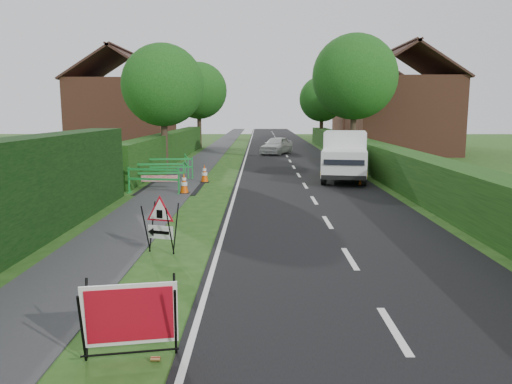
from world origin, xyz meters
name	(u,v)px	position (x,y,z in m)	size (l,w,h in m)	color
ground	(229,274)	(0.00, 0.00, 0.00)	(120.00, 120.00, 0.00)	#1F4513
road_surface	(281,147)	(2.50, 35.00, 0.00)	(6.00, 90.00, 0.02)	black
footpath	(219,147)	(-3.00, 35.00, 0.01)	(2.00, 90.00, 0.02)	#2D2D30
hedge_west_far	(171,161)	(-5.00, 22.00, 0.00)	(1.00, 24.00, 1.80)	#14380F
hedge_east	(376,173)	(6.50, 16.00, 0.00)	(1.20, 50.00, 1.50)	#14380F
house_west	(124,114)	(-10.00, 30.00, 2.90)	(7.50, 7.40, 7.88)	brown
house_east_a	(401,114)	(11.00, 28.00, 2.90)	(7.50, 7.40, 7.88)	brown
house_east_b	(372,113)	(12.00, 42.00, 2.90)	(7.50, 7.40, 7.88)	brown
tree_nw	(163,85)	(-4.60, 18.00, 4.48)	(4.40, 4.40, 6.70)	#2D2116
tree_ne	(355,77)	(6.40, 22.00, 5.17)	(5.20, 5.20, 7.79)	#2D2116
tree_fw	(199,91)	(-4.60, 34.00, 4.83)	(4.80, 4.80, 7.24)	#2D2116
tree_fe	(322,99)	(6.40, 38.00, 4.22)	(4.20, 4.20, 6.33)	#2D2116
red_rect_sign	(130,316)	(-1.05, -3.32, 0.57)	(1.26, 0.90, 0.99)	black
triangle_sign	(159,220)	(-1.62, 1.40, 0.76)	(0.94, 0.94, 1.09)	black
works_van	(345,155)	(4.44, 13.36, 1.16)	(2.67, 5.03, 2.18)	silver
traffic_cone_0	(363,176)	(4.94, 11.69, 0.39)	(0.38, 0.38, 0.79)	black
traffic_cone_1	(359,170)	(5.22, 13.85, 0.39)	(0.38, 0.38, 0.79)	black
traffic_cone_2	(349,165)	(5.17, 16.22, 0.39)	(0.38, 0.38, 0.79)	black
traffic_cone_3	(184,183)	(-2.29, 9.55, 0.39)	(0.38, 0.38, 0.79)	black
traffic_cone_4	(205,174)	(-1.84, 12.59, 0.39)	(0.38, 0.38, 0.79)	black
ped_barrier_0	(153,177)	(-3.46, 9.56, 0.63)	(2.09, 0.68, 1.00)	#188834
ped_barrier_1	(159,171)	(-3.61, 11.49, 0.63)	(2.09, 0.60, 1.00)	#188834
ped_barrier_2	(171,165)	(-3.54, 13.75, 0.63)	(2.08, 0.51, 1.00)	#188834
ped_barrier_3	(187,163)	(-2.96, 14.81, 0.63)	(0.78, 2.09, 1.00)	#188834
redwhite_plank	(160,190)	(-3.40, 10.52, 0.00)	(1.50, 0.04, 0.25)	red
litter_can	(156,362)	(-0.73, -3.40, 0.00)	(0.07, 0.07, 0.12)	#BF7F4C
hatchback_car	(277,145)	(1.84, 27.36, 0.64)	(1.51, 3.76, 1.28)	white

